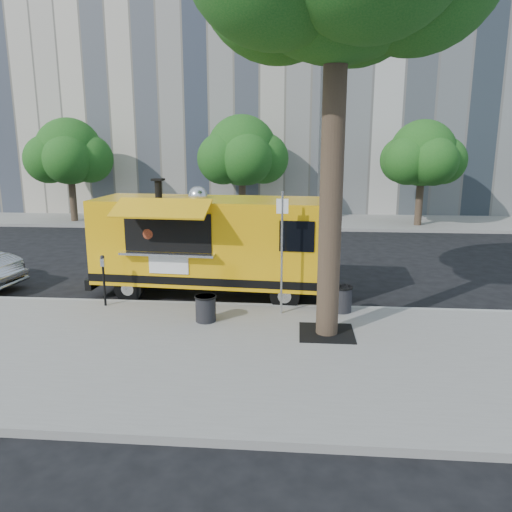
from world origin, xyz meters
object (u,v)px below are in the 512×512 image
(far_tree_b, at_px, (242,151))
(sign_post, at_px, (282,246))
(food_truck, at_px, (209,243))
(far_tree_a, at_px, (69,152))
(far_tree_c, at_px, (423,153))
(trash_bin_left, at_px, (342,298))
(trash_bin_right, at_px, (206,308))
(parking_meter, at_px, (103,274))

(far_tree_b, bearing_deg, sign_post, -79.85)
(far_tree_b, height_order, food_truck, far_tree_b)
(far_tree_b, bearing_deg, food_truck, -87.82)
(far_tree_a, xyz_separation_m, food_truck, (9.48, -12.13, -2.24))
(far_tree_a, bearing_deg, far_tree_c, 0.32)
(far_tree_a, bearing_deg, trash_bin_left, -46.20)
(food_truck, bearing_deg, trash_bin_right, -78.53)
(far_tree_a, distance_m, sign_post, 18.14)
(food_truck, bearing_deg, parking_meter, -144.48)
(far_tree_b, relative_size, trash_bin_left, 8.46)
(trash_bin_left, bearing_deg, far_tree_b, 106.11)
(parking_meter, xyz_separation_m, trash_bin_right, (2.80, -0.92, -0.50))
(parking_meter, relative_size, food_truck, 0.20)
(sign_post, height_order, trash_bin_left, sign_post)
(sign_post, bearing_deg, far_tree_c, 65.19)
(trash_bin_left, bearing_deg, far_tree_a, 133.80)
(far_tree_c, bearing_deg, far_tree_b, 178.09)
(far_tree_a, height_order, far_tree_b, far_tree_b)
(far_tree_a, height_order, food_truck, far_tree_a)
(far_tree_b, distance_m, sign_post, 14.61)
(trash_bin_left, xyz_separation_m, trash_bin_right, (-3.24, -0.97, -0.01))
(far_tree_b, relative_size, parking_meter, 4.12)
(parking_meter, height_order, trash_bin_left, parking_meter)
(far_tree_a, height_order, trash_bin_right, far_tree_a)
(food_truck, bearing_deg, sign_post, -35.79)
(far_tree_c, bearing_deg, food_truck, -124.88)
(far_tree_a, xyz_separation_m, trash_bin_left, (13.04, -13.60, -3.28))
(far_tree_a, bearing_deg, food_truck, -51.99)
(far_tree_b, height_order, far_tree_c, far_tree_b)
(parking_meter, bearing_deg, trash_bin_left, 0.47)
(trash_bin_right, bearing_deg, sign_post, 22.36)
(trash_bin_left, relative_size, trash_bin_right, 1.04)
(sign_post, relative_size, food_truck, 0.44)
(food_truck, height_order, trash_bin_left, food_truck)
(far_tree_c, relative_size, trash_bin_left, 8.02)
(parking_meter, xyz_separation_m, trash_bin_left, (6.04, 0.05, -0.49))
(far_tree_a, bearing_deg, trash_bin_right, -56.07)
(parking_meter, bearing_deg, far_tree_c, 51.34)
(far_tree_b, bearing_deg, trash_bin_right, -86.94)
(parking_meter, height_order, food_truck, food_truck)
(far_tree_c, relative_size, trash_bin_right, 8.37)
(far_tree_a, distance_m, far_tree_b, 9.01)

